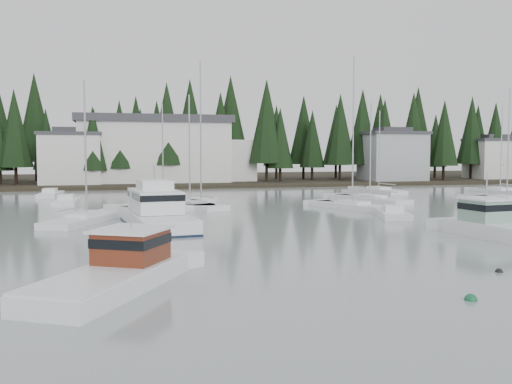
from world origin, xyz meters
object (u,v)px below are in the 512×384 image
house_east_b (494,158)px  lobster_boat_brown (114,276)px  sailboat_8 (507,202)px  runabout_1 (393,216)px  sailboat_4 (379,192)px  house_west (71,157)px  sailboat_3 (87,221)px  sailboat_6 (352,208)px  sailboat_5 (163,198)px  sailboat_0 (370,201)px  sailboat_7 (190,207)px  lobster_boat_teal (500,229)px  sailboat_12 (201,205)px  runabout_4 (66,203)px  house_east_a (392,155)px  harbor_inn (167,150)px  cabin_cruiser_center (156,216)px  sailboat_10 (500,193)px  runabout_3 (50,196)px

house_east_b → lobster_boat_brown: size_ratio=1.06×
sailboat_8 → runabout_1: bearing=117.8°
sailboat_4 → house_west: bearing=57.8°
sailboat_3 → sailboat_6: size_ratio=0.76×
sailboat_5 → sailboat_0: bearing=-103.9°
sailboat_6 → sailboat_7: bearing=52.8°
lobster_boat_teal → sailboat_12: 29.67m
runabout_4 → house_east_b: bearing=-64.5°
house_east_a → sailboat_3: bearing=-137.2°
harbor_inn → lobster_boat_brown: size_ratio=3.29×
cabin_cruiser_center → sailboat_10: sailboat_10 is taller
lobster_boat_teal → sailboat_4: sailboat_4 is taller
sailboat_8 → sailboat_12: sailboat_12 is taller
house_east_b → sailboat_8: sailboat_8 is taller
house_east_a → sailboat_12: 52.87m
lobster_boat_brown → lobster_boat_teal: lobster_boat_teal is taller
harbor_inn → runabout_3: bearing=-125.1°
house_east_a → sailboat_0: sailboat_0 is taller
sailboat_5 → sailboat_6: bearing=-124.8°
house_east_b → sailboat_0: bearing=-139.5°
sailboat_5 → sailboat_10: (43.82, -2.53, 0.01)m
runabout_1 → runabout_3: 42.52m
house_east_b → sailboat_6: (-47.47, -43.19, -4.31)m
sailboat_3 → runabout_3: 27.85m
house_east_a → sailboat_6: bearing=-121.7°
sailboat_5 → sailboat_6: (16.45, -17.17, 0.04)m
sailboat_4 → sailboat_10: sailboat_10 is taller
house_east_b → harbor_inn: bearing=177.8°
cabin_cruiser_center → runabout_1: 19.40m
sailboat_8 → runabout_3: bearing=66.8°
sailboat_3 → sailboat_6: 24.57m
sailboat_8 → sailboat_4: bearing=18.6°
house_east_b → cabin_cruiser_center: (-66.59, -51.90, -3.63)m
sailboat_3 → sailboat_10: 54.99m
lobster_boat_teal → sailboat_6: 19.68m
house_east_b → runabout_4: bearing=-156.8°
house_west → sailboat_10: (55.89, -27.55, -4.59)m
sailboat_10 → runabout_3: bearing=81.9°
sailboat_8 → lobster_boat_teal: bearing=141.4°
lobster_boat_brown → sailboat_10: bearing=-20.1°
sailboat_7 → runabout_1: bearing=-156.4°
sailboat_10 → cabin_cruiser_center: bearing=116.5°
house_east_b → sailboat_3: (-71.58, -47.92, -4.35)m
sailboat_6 → lobster_boat_brown: bearing=120.5°
sailboat_7 → runabout_1: size_ratio=2.04×
house_east_a → sailboat_12: size_ratio=0.71×
sailboat_0 → runabout_1: 15.47m
runabout_1 → sailboat_10: bearing=-33.9°
sailboat_8 → runabout_3: (-48.22, 20.55, 0.07)m
sailboat_0 → sailboat_5: size_ratio=0.98×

